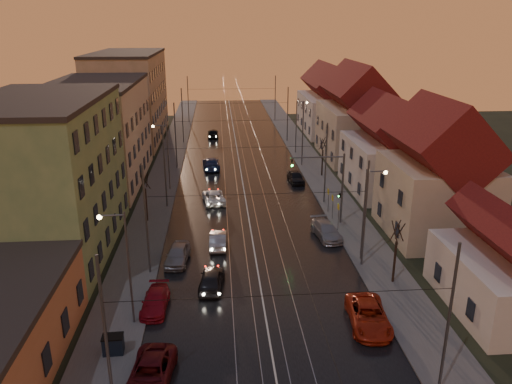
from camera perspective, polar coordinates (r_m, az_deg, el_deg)
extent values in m
plane|color=black|center=(33.29, 1.45, -16.08)|extent=(160.00, 160.00, 0.00)
cube|color=black|center=(69.83, -1.87, 3.08)|extent=(16.00, 120.00, 0.04)
cube|color=#4C4C4C|center=(70.11, -10.08, 2.91)|extent=(4.00, 120.00, 0.15)
cube|color=#4C4C4C|center=(70.94, 6.23, 3.28)|extent=(4.00, 120.00, 0.15)
cube|color=gray|center=(69.76, -3.68, 3.07)|extent=(0.06, 120.00, 0.03)
cube|color=gray|center=(69.79, -2.51, 3.10)|extent=(0.06, 120.00, 0.03)
cube|color=gray|center=(69.85, -1.24, 3.13)|extent=(0.06, 120.00, 0.03)
cube|color=gray|center=(69.94, -0.07, 3.15)|extent=(0.06, 120.00, 0.03)
cube|color=#5C8554|center=(45.40, -22.98, 1.29)|extent=(10.00, 18.00, 13.00)
cube|color=#C3B797|center=(64.17, -17.58, 6.29)|extent=(10.00, 20.00, 12.00)
cube|color=#8B7D5A|center=(87.19, -14.26, 10.41)|extent=(10.00, 24.00, 14.00)
cube|color=silver|center=(39.20, 27.06, -9.18)|extent=(8.00, 10.00, 4.00)
cube|color=#B7AA8D|center=(49.12, 19.75, -0.73)|extent=(8.50, 10.00, 7.00)
pyramid|color=#541316|center=(47.68, 20.47, 5.39)|extent=(8.67, 10.20, 3.80)
cube|color=silver|center=(60.77, 14.89, 2.94)|extent=(9.00, 12.00, 6.00)
pyramid|color=#541316|center=(59.71, 15.26, 7.18)|extent=(9.18, 12.24, 3.20)
cube|color=#B7AA8D|center=(74.48, 11.25, 6.70)|extent=(9.00, 14.00, 7.50)
pyramid|color=#541316|center=(73.51, 11.54, 11.08)|extent=(9.18, 14.28, 4.00)
cube|color=silver|center=(91.71, 8.28, 8.81)|extent=(9.00, 16.00, 6.50)
pyramid|color=#541316|center=(90.98, 8.43, 11.91)|extent=(9.18, 16.32, 3.50)
cylinder|color=#595B60|center=(26.29, -16.77, -15.73)|extent=(0.16, 0.16, 9.00)
cylinder|color=#595B60|center=(28.13, 21.12, -13.77)|extent=(0.16, 0.16, 9.00)
cylinder|color=#595B60|center=(39.36, -12.43, -3.30)|extent=(0.16, 0.16, 9.00)
cylinder|color=#595B60|center=(40.61, 12.37, -2.59)|extent=(0.16, 0.16, 9.00)
cylinder|color=#595B60|center=(53.45, -10.38, 2.78)|extent=(0.16, 0.16, 9.00)
cylinder|color=#595B60|center=(54.38, 7.97, 3.19)|extent=(0.16, 0.16, 9.00)
cylinder|color=#595B60|center=(67.94, -9.18, 6.30)|extent=(0.16, 0.16, 9.00)
cylinder|color=#595B60|center=(68.67, 5.36, 6.59)|extent=(0.16, 0.16, 9.00)
cylinder|color=#595B60|center=(82.60, -8.40, 8.57)|extent=(0.16, 0.16, 9.00)
cylinder|color=#595B60|center=(83.21, 3.63, 8.81)|extent=(0.16, 0.16, 9.00)
cylinder|color=#595B60|center=(100.34, -7.76, 10.42)|extent=(0.16, 0.16, 9.00)
cylinder|color=#595B60|center=(100.83, 2.21, 10.62)|extent=(0.16, 0.16, 9.00)
cylinder|color=#595B60|center=(33.32, -14.27, -8.65)|extent=(0.14, 0.14, 8.00)
cylinder|color=#595B60|center=(31.93, -16.23, -2.58)|extent=(1.60, 0.10, 0.10)
sphere|color=#FFD88C|center=(32.13, -17.47, -2.77)|extent=(0.32, 0.32, 0.32)
cylinder|color=#595B60|center=(41.74, 12.20, -2.72)|extent=(0.14, 0.14, 8.00)
cylinder|color=#595B60|center=(40.76, 13.65, 2.30)|extent=(1.60, 0.10, 0.10)
sphere|color=#FFD88C|center=(41.01, 14.59, 2.18)|extent=(0.32, 0.32, 0.32)
cylinder|color=#595B60|center=(59.36, -10.00, 3.92)|extent=(0.14, 0.14, 8.00)
cylinder|color=#595B60|center=(58.60, -10.99, 7.49)|extent=(1.60, 0.10, 0.10)
sphere|color=#FFD88C|center=(58.70, -11.69, 7.36)|extent=(0.32, 0.32, 0.32)
cylinder|color=#595B60|center=(75.56, 4.61, 7.37)|extent=(0.14, 0.14, 8.00)
cylinder|color=#595B60|center=(75.02, 5.30, 10.21)|extent=(1.60, 0.10, 0.10)
sphere|color=#FFD88C|center=(75.16, 5.85, 10.13)|extent=(0.32, 0.32, 0.32)
cylinder|color=#595B60|center=(49.16, 9.83, 0.28)|extent=(0.20, 0.20, 7.20)
cylinder|color=#595B60|center=(47.65, 7.01, 3.97)|extent=(5.20, 0.14, 0.14)
imported|color=black|center=(47.39, 4.13, 3.23)|extent=(0.15, 0.18, 0.90)
sphere|color=#19FF3F|center=(47.32, 4.15, 3.01)|extent=(0.20, 0.20, 0.20)
cylinder|color=black|center=(50.73, -12.42, -1.52)|extent=(0.18, 0.18, 3.50)
cylinder|color=black|center=(49.96, -12.34, 1.26)|extent=(0.37, 0.92, 1.61)
cylinder|color=black|center=(50.15, -12.69, 1.31)|extent=(0.91, 0.40, 1.61)
cylinder|color=black|center=(49.87, -12.90, 1.19)|extent=(0.37, 0.92, 1.61)
cylinder|color=black|center=(49.69, -12.51, 1.16)|extent=(0.84, 0.54, 1.62)
cylinder|color=black|center=(39.61, 15.54, -7.79)|extent=(0.18, 0.18, 3.50)
cylinder|color=black|center=(38.72, 16.16, -4.33)|extent=(0.37, 0.92, 1.61)
cylinder|color=black|center=(38.74, 15.64, -4.27)|extent=(0.91, 0.40, 1.61)
cylinder|color=black|center=(38.41, 15.58, -4.46)|extent=(0.37, 0.92, 1.61)
cylinder|color=black|center=(38.42, 16.15, -4.51)|extent=(0.84, 0.54, 1.62)
cylinder|color=black|center=(64.90, 7.58, 3.28)|extent=(0.18, 0.18, 3.50)
cylinder|color=black|center=(64.40, 7.87, 5.49)|extent=(0.37, 0.92, 1.61)
cylinder|color=black|center=(64.47, 7.56, 5.51)|extent=(0.91, 0.40, 1.61)
cylinder|color=black|center=(64.14, 7.49, 5.45)|extent=(0.37, 0.92, 1.61)
cylinder|color=black|center=(64.09, 7.83, 5.42)|extent=(0.84, 0.54, 1.62)
imported|color=black|center=(38.19, -5.10, -9.89)|extent=(2.19, 4.45, 1.46)
imported|color=gray|center=(44.68, -4.35, -5.46)|extent=(1.57, 4.18, 1.36)
imported|color=white|center=(55.40, -4.86, -0.55)|extent=(2.84, 5.08, 1.34)
imported|color=#19234B|center=(68.17, -5.15, 3.28)|extent=(2.57, 5.51, 1.56)
imported|color=black|center=(86.89, -4.95, 6.70)|extent=(1.87, 4.50, 1.52)
imported|color=#4F0D13|center=(29.86, -11.95, -19.61)|extent=(2.76, 5.16, 1.38)
imported|color=maroon|center=(36.26, -11.45, -12.15)|extent=(1.90, 4.27, 1.22)
imported|color=gray|center=(42.28, -8.96, -7.05)|extent=(2.21, 4.49, 1.47)
imported|color=#AC2611|center=(34.63, 12.72, -13.61)|extent=(2.91, 5.51, 1.48)
imported|color=#9D9CA1|center=(46.86, 8.05, -4.38)|extent=(2.58, 5.01, 1.39)
imported|color=black|center=(62.34, 4.56, 1.73)|extent=(2.00, 4.30, 1.43)
cube|color=black|center=(32.45, -16.00, -16.45)|extent=(1.23, 0.85, 1.10)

